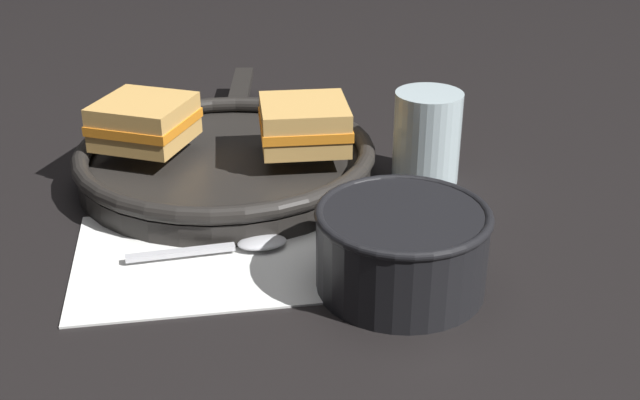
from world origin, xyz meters
TOP-DOWN VIEW (x-y plane):
  - ground_plane at (0.00, 0.00)m, footprint 4.00×4.00m
  - napkin at (-0.06, 0.01)m, footprint 0.24×0.22m
  - soup_bowl at (0.12, -0.05)m, footprint 0.14×0.14m
  - spoon at (-0.02, 0.01)m, footprint 0.14×0.05m
  - skillet at (-0.04, 0.17)m, footprint 0.32×0.45m
  - sandwich_near_left at (-0.13, 0.18)m, footprint 0.12×0.12m
  - sandwich_near_right at (0.04, 0.17)m, footprint 0.10×0.10m
  - drinking_glass at (0.17, 0.17)m, footprint 0.07×0.07m

SIDE VIEW (x-z plane):
  - ground_plane at x=0.00m, z-range 0.00..0.00m
  - napkin at x=-0.06m, z-range 0.00..0.00m
  - spoon at x=-0.02m, z-range 0.00..0.01m
  - skillet at x=-0.04m, z-range 0.00..0.04m
  - soup_bowl at x=0.12m, z-range 0.00..0.08m
  - drinking_glass at x=0.17m, z-range 0.00..0.10m
  - sandwich_near_left at x=-0.13m, z-range 0.04..0.09m
  - sandwich_near_right at x=0.04m, z-range 0.04..0.09m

